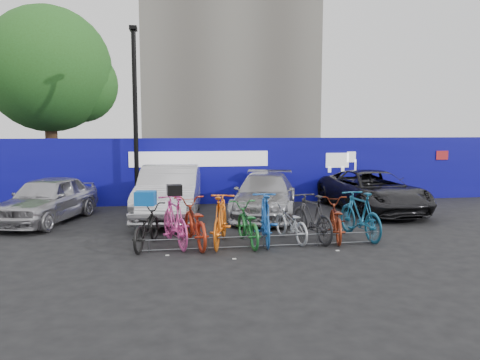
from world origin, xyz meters
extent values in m
plane|color=black|center=(0.00, 0.00, 0.00)|extent=(100.00, 100.00, 0.00)
cube|color=#0B0A8A|center=(0.00, 6.00, 1.20)|extent=(22.00, 0.15, 2.40)
cube|color=white|center=(-1.00, 5.90, 1.65)|extent=(5.00, 0.02, 0.55)
cube|color=white|center=(4.20, 5.90, 1.55)|extent=(1.20, 0.02, 0.90)
cube|color=red|center=(8.50, 5.90, 1.70)|extent=(0.50, 0.02, 0.35)
cylinder|color=#382314|center=(-7.00, 10.00, 2.00)|extent=(0.50, 0.50, 4.00)
sphere|color=#27581B|center=(-7.00, 10.00, 5.20)|extent=(5.20, 5.20, 5.20)
sphere|color=#27581B|center=(-5.80, 10.30, 4.60)|extent=(3.20, 3.20, 3.20)
cylinder|color=black|center=(-3.20, 5.40, 3.00)|extent=(0.16, 0.16, 6.00)
cube|color=black|center=(-3.20, 5.40, 6.05)|extent=(0.25, 0.50, 0.12)
cylinder|color=#595B60|center=(0.00, -0.60, 0.28)|extent=(5.60, 0.03, 0.03)
cylinder|color=#595B60|center=(0.00, -0.60, 0.05)|extent=(5.60, 0.03, 0.03)
cylinder|color=#595B60|center=(-2.60, -0.60, 0.14)|extent=(0.03, 0.03, 0.28)
cylinder|color=#595B60|center=(-1.30, -0.60, 0.14)|extent=(0.03, 0.03, 0.28)
cylinder|color=#595B60|center=(0.00, -0.60, 0.14)|extent=(0.03, 0.03, 0.28)
cylinder|color=#595B60|center=(1.30, -0.60, 0.14)|extent=(0.03, 0.03, 0.28)
cylinder|color=#595B60|center=(2.60, -0.60, 0.14)|extent=(0.03, 0.03, 0.28)
imported|color=#ACABB0|center=(-5.66, 3.34, 0.68)|extent=(2.71, 4.30, 1.36)
imported|color=silver|center=(-2.10, 3.41, 0.81)|extent=(2.22, 5.05, 1.61)
imported|color=#A5A5AA|center=(0.87, 3.34, 0.66)|extent=(3.07, 4.89, 1.32)
imported|color=black|center=(4.56, 3.58, 0.67)|extent=(2.49, 4.97, 1.35)
imported|color=black|center=(-2.67, -0.10, 0.49)|extent=(1.09, 1.98, 0.99)
imported|color=#EC47A1|center=(-2.01, -0.07, 0.60)|extent=(1.04, 2.07, 1.20)
imported|color=#A92C15|center=(-1.56, -0.12, 0.55)|extent=(1.05, 2.18, 1.10)
imported|color=orange|center=(-0.95, -0.18, 0.61)|extent=(1.05, 2.10, 1.21)
imported|color=#1D702C|center=(-0.32, -0.20, 0.49)|extent=(0.80, 1.93, 0.99)
imported|color=blue|center=(0.14, -0.15, 0.61)|extent=(0.82, 2.08, 1.21)
imported|color=#B5B8BD|center=(0.79, -0.02, 0.45)|extent=(0.91, 1.79, 0.90)
imported|color=#252527|center=(1.32, -0.08, 0.58)|extent=(0.93, 2.02, 1.17)
imported|color=maroon|center=(1.92, -0.07, 0.51)|extent=(1.11, 2.04, 1.02)
imported|color=#17577C|center=(2.57, -0.05, 0.60)|extent=(0.80, 2.05, 1.20)
cube|color=#0C59B7|center=(-2.67, -0.10, 1.15)|extent=(0.51, 0.43, 0.32)
cube|color=black|center=(-2.01, -0.07, 1.32)|extent=(0.37, 0.33, 0.25)
camera|label=1|loc=(-2.18, -10.94, 2.75)|focal=35.00mm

